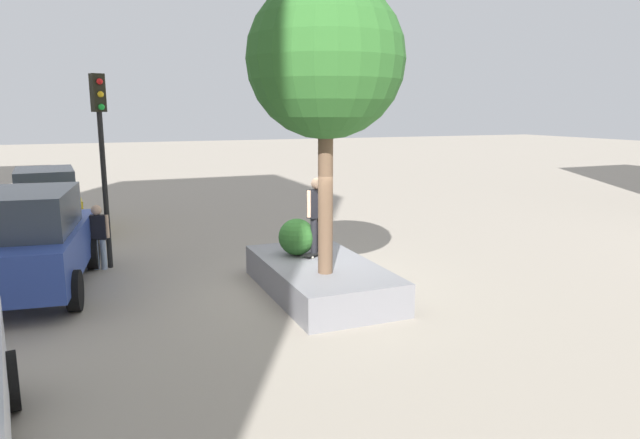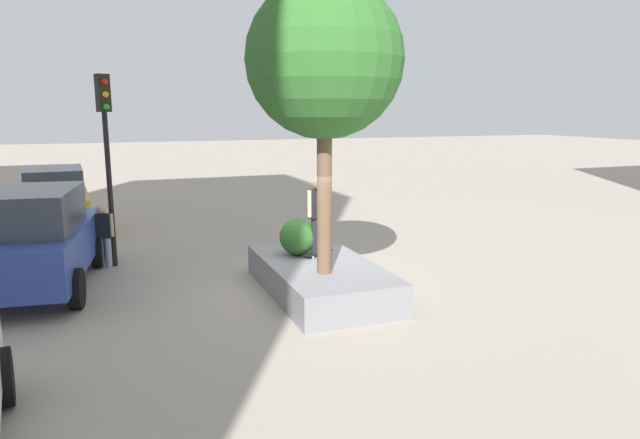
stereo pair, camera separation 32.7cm
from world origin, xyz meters
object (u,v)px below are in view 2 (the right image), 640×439
passerby_with_bag (103,231)px  plaza_tree (325,61)px  planter_ledge (320,278)px  traffic_light_corner (106,138)px  skateboard (318,253)px  sedan_parked (35,239)px  skateboarder (318,210)px  taxi_cab (56,199)px

passerby_with_bag → plaza_tree: bearing=-137.1°
plaza_tree → passerby_with_bag: 6.90m
planter_ledge → traffic_light_corner: traffic_light_corner is taller
plaza_tree → passerby_with_bag: plaza_tree is taller
traffic_light_corner → passerby_with_bag: (-0.08, 0.23, -2.19)m
skateboard → sedan_parked: 5.86m
skateboard → plaza_tree: bearing=165.1°
planter_ledge → skateboard: bearing=-15.8°
planter_ledge → passerby_with_bag: 5.51m
plaza_tree → traffic_light_corner: (4.35, 3.75, -1.49)m
skateboarder → passerby_with_bag: size_ratio=1.04×
sedan_parked → traffic_light_corner: bearing=-47.3°
taxi_cab → skateboarder: bearing=-144.1°
skateboarder → plaza_tree: bearing=165.1°
planter_ledge → passerby_with_bag: (3.58, 4.15, 0.57)m
taxi_cab → planter_ledge: bearing=-146.8°
planter_ledge → plaza_tree: plaza_tree is taller
plaza_tree → taxi_cab: size_ratio=1.22×
skateboard → passerby_with_bag: (3.02, 4.31, 0.20)m
plaza_tree → skateboarder: size_ratio=3.35×
planter_ledge → skateboarder: skateboarder is taller
skateboard → taxi_cab: (7.85, 5.67, 0.32)m
plaza_tree → sedan_parked: plaza_tree is taller
skateboard → skateboarder: size_ratio=0.50×
taxi_cab → passerby_with_bag: bearing=-164.3°
traffic_light_corner → passerby_with_bag: 2.20m
traffic_light_corner → sedan_parked: bearing=132.7°
skateboarder → traffic_light_corner: size_ratio=0.36×
skateboard → taxi_cab: bearing=35.9°
passerby_with_bag → sedan_parked: bearing=135.7°
plaza_tree → skateboard: (1.26, -0.33, -3.88)m
skateboarder → passerby_with_bag: skateboarder is taller
taxi_cab → passerby_with_bag: (-4.83, -1.36, -0.12)m
sedan_parked → passerby_with_bag: sedan_parked is taller
skateboard → passerby_with_bag: size_ratio=0.52×
planter_ledge → sedan_parked: bearing=67.4°
skateboard → skateboarder: 0.94m
skateboarder → skateboard: bearing=-26.6°
passerby_with_bag → traffic_light_corner: bearing=-71.1°
taxi_cab → traffic_light_corner: 5.42m
taxi_cab → traffic_light_corner: traffic_light_corner is taller
skateboarder → planter_ledge: bearing=164.2°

